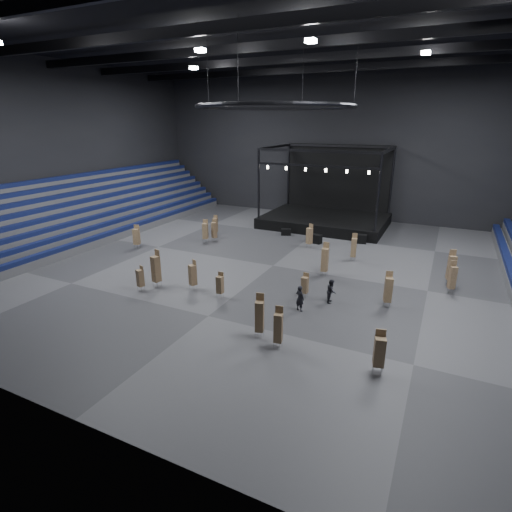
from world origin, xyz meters
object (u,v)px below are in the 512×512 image
at_px(chair_stack_5, 354,247).
at_px(chair_stack_13, 451,267).
at_px(chair_stack_1, 388,289).
at_px(chair_stack_3, 215,225).
at_px(chair_stack_14, 278,327).
at_px(chair_stack_9, 325,259).
at_px(chair_stack_17, 452,277).
at_px(flight_case_right, 360,239).
at_px(chair_stack_16, 260,316).
at_px(chair_stack_10, 140,278).
at_px(crew_member, 331,291).
at_px(man_center, 300,298).
at_px(chair_stack_6, 193,274).
at_px(chair_stack_2, 156,268).
at_px(chair_stack_8, 214,230).
at_px(flight_case_mid, 315,239).
at_px(chair_stack_4, 379,351).
at_px(chair_stack_0, 305,285).
at_px(flight_case_left, 286,232).
at_px(chair_stack_12, 205,231).
at_px(stage, 327,213).
at_px(chair_stack_11, 220,284).
at_px(chair_stack_7, 136,236).

xyz_separation_m(chair_stack_5, chair_stack_13, (7.93, -2.25, 0.13)).
bearing_deg(chair_stack_1, chair_stack_3, 134.40).
bearing_deg(chair_stack_14, chair_stack_9, 82.80).
bearing_deg(chair_stack_17, chair_stack_9, 160.88).
xyz_separation_m(flight_case_right, chair_stack_16, (-1.23, -21.49, 0.92)).
distance_m(chair_stack_10, crew_member, 13.87).
xyz_separation_m(flight_case_right, man_center, (-0.29, -17.25, 0.43)).
distance_m(chair_stack_6, chair_stack_14, 9.97).
height_order(chair_stack_2, chair_stack_5, chair_stack_2).
bearing_deg(crew_member, chair_stack_13, -54.04).
bearing_deg(chair_stack_8, chair_stack_6, -45.20).
bearing_deg(chair_stack_2, flight_case_mid, 81.48).
height_order(chair_stack_4, chair_stack_16, chair_stack_16).
bearing_deg(chair_stack_17, chair_stack_10, -178.99).
bearing_deg(chair_stack_5, flight_case_mid, 134.29).
bearing_deg(chair_stack_0, chair_stack_4, -44.23).
bearing_deg(chair_stack_0, chair_stack_3, 145.47).
bearing_deg(chair_stack_0, chair_stack_6, -160.39).
bearing_deg(chair_stack_8, chair_stack_13, 15.23).
height_order(chair_stack_0, chair_stack_13, chair_stack_13).
height_order(chair_stack_17, man_center, chair_stack_17).
relative_size(chair_stack_8, chair_stack_14, 0.97).
bearing_deg(crew_member, man_center, 136.81).
distance_m(flight_case_left, chair_stack_16, 22.05).
xyz_separation_m(chair_stack_8, man_center, (13.53, -11.35, -0.34)).
xyz_separation_m(chair_stack_9, chair_stack_10, (-11.36, -8.81, -0.40)).
bearing_deg(chair_stack_4, flight_case_left, 107.40).
bearing_deg(chair_stack_5, chair_stack_6, -135.85).
distance_m(chair_stack_8, chair_stack_17, 22.81).
distance_m(chair_stack_4, crew_member, 8.25).
xyz_separation_m(flight_case_left, chair_stack_13, (16.49, -7.46, 1.06)).
relative_size(chair_stack_8, chair_stack_12, 0.99).
height_order(chair_stack_1, chair_stack_10, chair_stack_1).
distance_m(chair_stack_4, chair_stack_12, 25.17).
xyz_separation_m(stage, chair_stack_17, (14.00, -15.83, -0.21)).
xyz_separation_m(chair_stack_13, chair_stack_14, (-8.36, -14.11, -0.15)).
bearing_deg(chair_stack_11, chair_stack_1, 17.01).
bearing_deg(chair_stack_12, chair_stack_13, -22.45).
relative_size(chair_stack_5, chair_stack_13, 0.91).
relative_size(chair_stack_0, chair_stack_10, 0.95).
distance_m(chair_stack_11, chair_stack_16, 6.12).
bearing_deg(chair_stack_11, chair_stack_7, 152.85).
bearing_deg(stage, man_center, -77.87).
xyz_separation_m(chair_stack_12, man_center, (14.09, -10.51, -0.39)).
distance_m(chair_stack_12, chair_stack_14, 21.15).
distance_m(flight_case_left, chair_stack_17, 19.00).
xyz_separation_m(chair_stack_5, chair_stack_11, (-6.70, -12.06, -0.26)).
xyz_separation_m(chair_stack_7, chair_stack_11, (13.25, -6.37, -0.24)).
bearing_deg(chair_stack_17, chair_stack_14, -148.28).
relative_size(chair_stack_5, chair_stack_9, 0.89).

